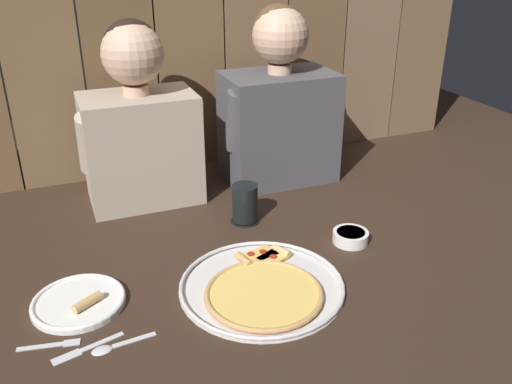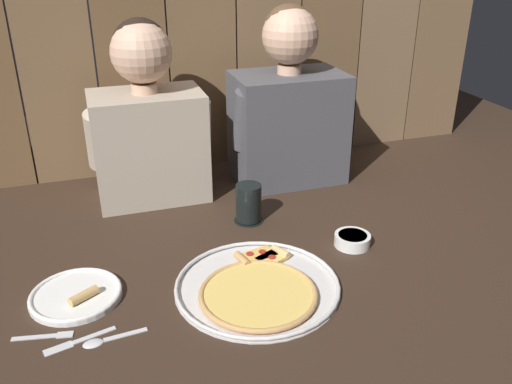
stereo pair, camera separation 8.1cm
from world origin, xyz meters
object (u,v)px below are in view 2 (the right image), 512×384
dinner_plate (76,295)px  dipping_bowl (352,239)px  diner_left (147,120)px  pizza_tray (258,288)px  drinking_glass (249,203)px  diner_right (288,106)px

dinner_plate → dipping_bowl: (0.74, 0.02, 0.01)m
dinner_plate → diner_left: size_ratio=0.38×
pizza_tray → dipping_bowl: (0.32, 0.13, 0.01)m
dipping_bowl → diner_left: diner_left is taller
drinking_glass → diner_right: (0.23, 0.27, 0.21)m
dinner_plate → diner_right: size_ratio=0.37×
diner_right → pizza_tray: bearing=-116.7°
dinner_plate → dipping_bowl: size_ratio=2.16×
pizza_tray → diner_left: 0.69m
drinking_glass → diner_right: 0.41m
diner_left → dipping_bowl: bearing=-45.8°
pizza_tray → dipping_bowl: 0.34m
dipping_bowl → diner_left: bearing=134.2°
dinner_plate → dipping_bowl: 0.74m
drinking_glass → pizza_tray: bearing=-103.8°
diner_right → dinner_plate: bearing=-145.1°
pizza_tray → diner_right: 0.74m
diner_left → diner_right: diner_right is taller
dinner_plate → dipping_bowl: same height
pizza_tray → drinking_glass: size_ratio=3.43×
pizza_tray → diner_right: (0.31, 0.62, 0.26)m
pizza_tray → dipping_bowl: size_ratio=4.04×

